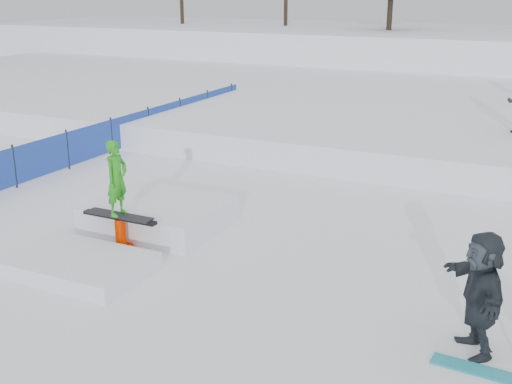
% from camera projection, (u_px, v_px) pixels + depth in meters
% --- Properties ---
extents(ground, '(120.00, 120.00, 0.00)m').
position_uv_depth(ground, '(178.00, 282.00, 10.84)').
color(ground, white).
extents(snow_berm, '(60.00, 14.00, 2.40)m').
position_uv_depth(snow_berm, '(464.00, 53.00, 36.18)').
color(snow_berm, white).
rests_on(snow_berm, ground).
extents(snow_midrise, '(50.00, 18.00, 0.80)m').
position_uv_depth(snow_midrise, '(404.00, 107.00, 24.43)').
color(snow_midrise, white).
rests_on(snow_midrise, ground).
extents(safety_fence, '(0.05, 16.00, 1.10)m').
position_uv_depth(safety_fence, '(112.00, 135.00, 19.03)').
color(safety_fence, '#1E3FA3').
rests_on(safety_fence, ground).
extents(spectator_dark, '(1.23, 1.68, 1.75)m').
position_uv_depth(spectator_dark, '(480.00, 293.00, 8.54)').
color(spectator_dark, '#252C34').
rests_on(spectator_dark, ground).
extents(loose_board_teal, '(1.41, 0.37, 0.03)m').
position_uv_depth(loose_board_teal, '(486.00, 372.00, 8.29)').
color(loose_board_teal, teal).
rests_on(loose_board_teal, ground).
extents(jib_rail_feature, '(2.60, 4.40, 2.11)m').
position_uv_depth(jib_rail_feature, '(139.00, 224.00, 12.65)').
color(jib_rail_feature, white).
rests_on(jib_rail_feature, ground).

